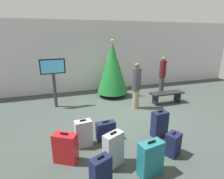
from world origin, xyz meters
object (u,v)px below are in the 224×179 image
object	(u,v)px
suitcase_1	(150,158)
suitcase_4	(106,131)
traveller_1	(162,73)
suitcase_6	(113,150)
suitcase_2	(173,144)
suitcase_5	(159,124)
waiting_bench	(167,95)
suitcase_0	(101,174)
suitcase_3	(65,148)
flight_info_kiosk	(53,74)
holiday_tree	(112,68)
suitcase_7	(84,134)
traveller_0	(136,85)

from	to	relation	value
suitcase_1	suitcase_4	distance (m)	1.61
traveller_1	suitcase_4	bearing A→B (deg)	-139.63
suitcase_4	suitcase_6	world-z (taller)	suitcase_6
suitcase_2	suitcase_5	bearing A→B (deg)	79.87
waiting_bench	suitcase_0	size ratio (longest dim) A/B	2.00
suitcase_2	suitcase_3	bearing A→B (deg)	167.45
flight_info_kiosk	suitcase_6	xyz separation A→B (m)	(1.09, -3.94, -0.95)
holiday_tree	suitcase_4	world-z (taller)	holiday_tree
holiday_tree	suitcase_7	world-z (taller)	holiday_tree
suitcase_3	suitcase_5	size ratio (longest dim) A/B	0.93
traveller_0	suitcase_1	distance (m)	3.54
flight_info_kiosk	traveller_0	distance (m)	3.20
traveller_1	holiday_tree	bearing A→B (deg)	177.70
holiday_tree	flight_info_kiosk	size ratio (longest dim) A/B	1.36
suitcase_2	suitcase_6	world-z (taller)	suitcase_6
traveller_0	suitcase_4	size ratio (longest dim) A/B	3.28
suitcase_4	suitcase_0	bearing A→B (deg)	-109.37
holiday_tree	suitcase_3	xyz separation A→B (m)	(-2.45, -4.05, -0.99)
suitcase_0	suitcase_7	xyz separation A→B (m)	(-0.07, 1.46, 0.01)
traveller_1	suitcase_1	xyz separation A→B (m)	(-3.43, -4.87, -0.56)
holiday_tree	flight_info_kiosk	xyz separation A→B (m)	(-2.57, -0.57, 0.02)
flight_info_kiosk	traveller_0	world-z (taller)	flight_info_kiosk
suitcase_0	suitcase_2	size ratio (longest dim) A/B	1.19
holiday_tree	flight_info_kiosk	distance (m)	2.63
suitcase_0	suitcase_7	bearing A→B (deg)	92.73
suitcase_1	suitcase_3	distance (m)	1.85
suitcase_0	traveller_0	bearing A→B (deg)	55.52
suitcase_3	suitcase_7	bearing A→B (deg)	44.64
waiting_bench	traveller_1	bearing A→B (deg)	64.13
suitcase_1	suitcase_7	xyz separation A→B (m)	(-1.12, 1.40, -0.01)
suitcase_0	suitcase_6	bearing A→B (deg)	51.54
suitcase_7	suitcase_3	bearing A→B (deg)	-135.36
suitcase_2	traveller_0	bearing A→B (deg)	81.95
suitcase_3	suitcase_6	distance (m)	1.07
suitcase_6	suitcase_2	bearing A→B (deg)	-3.32
suitcase_6	flight_info_kiosk	bearing A→B (deg)	105.49
waiting_bench	suitcase_7	world-z (taller)	suitcase_7
suitcase_0	suitcase_3	distance (m)	1.13
flight_info_kiosk	traveller_0	bearing A→B (deg)	-20.97
suitcase_1	suitcase_7	distance (m)	1.80
flight_info_kiosk	suitcase_5	xyz separation A→B (m)	(2.70, -3.21, -0.98)
traveller_0	suitcase_5	xyz separation A→B (m)	(-0.26, -2.07, -0.57)
suitcase_4	suitcase_5	size ratio (longest dim) A/B	0.70
suitcase_4	suitcase_6	bearing A→B (deg)	-97.57
suitcase_0	suitcase_1	xyz separation A→B (m)	(1.05, 0.06, 0.03)
holiday_tree	suitcase_1	bearing A→B (deg)	-99.57
traveller_1	suitcase_3	bearing A→B (deg)	-141.95
waiting_bench	suitcase_7	bearing A→B (deg)	-152.96
waiting_bench	traveller_1	xyz separation A→B (m)	(0.74, 1.52, 0.57)
holiday_tree	waiting_bench	distance (m)	2.65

